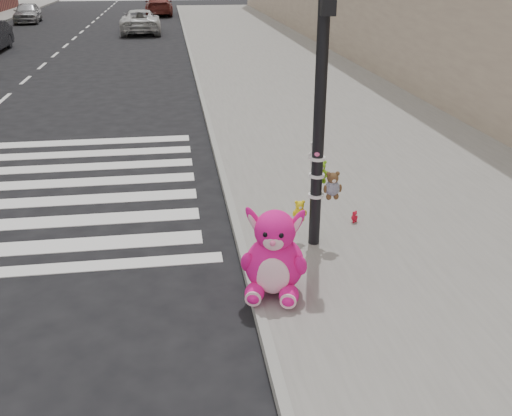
{
  "coord_description": "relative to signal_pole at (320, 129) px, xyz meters",
  "views": [
    {
      "loc": [
        0.68,
        -5.45,
        3.94
      ],
      "look_at": [
        1.74,
        1.79,
        0.75
      ],
      "focal_mm": 40.0,
      "sensor_mm": 36.0,
      "label": 1
    }
  ],
  "objects": [
    {
      "name": "pink_bunny",
      "position": [
        -0.83,
        -1.24,
        -1.24
      ],
      "size": [
        0.89,
        0.98,
        1.15
      ],
      "rotation": [
        0.0,
        0.0,
        -0.27
      ],
      "color": "#F01487",
      "rests_on": "sidewalk_near"
    },
    {
      "name": "curb_edge",
      "position": [
        -1.07,
        8.19,
        -1.78
      ],
      "size": [
        0.12,
        80.0,
        0.15
      ],
      "primitive_type": "cube",
      "color": "gray",
      "rests_on": "ground"
    },
    {
      "name": "car_white_near",
      "position": [
        -3.56,
        27.96,
        -1.18
      ],
      "size": [
        2.35,
        4.86,
        1.34
      ],
      "primitive_type": "imported",
      "rotation": [
        0.0,
        0.0,
        3.17
      ],
      "color": "silver",
      "rests_on": "ground"
    },
    {
      "name": "sidewalk_near",
      "position": [
        2.38,
        8.19,
        -1.78
      ],
      "size": [
        7.0,
        80.0,
        0.14
      ],
      "primitive_type": "cube",
      "color": "slate",
      "rests_on": "ground"
    },
    {
      "name": "car_silver_deep",
      "position": [
        -11.4,
        35.29,
        -1.18
      ],
      "size": [
        1.88,
        4.03,
        1.34
      ],
      "primitive_type": "imported",
      "rotation": [
        0.0,
        0.0,
        0.08
      ],
      "color": "#9E9FA3",
      "rests_on": "ground"
    },
    {
      "name": "signal_pole",
      "position": [
        0.0,
        0.0,
        0.0
      ],
      "size": [
        0.67,
        0.48,
        4.0
      ],
      "color": "black",
      "rests_on": "sidewalk_near"
    },
    {
      "name": "ground",
      "position": [
        -2.62,
        -1.81,
        -1.85
      ],
      "size": [
        120.0,
        120.0,
        0.0
      ],
      "primitive_type": "plane",
      "color": "black",
      "rests_on": "ground"
    },
    {
      "name": "car_maroon_near",
      "position": [
        -2.62,
        39.72,
        -1.12
      ],
      "size": [
        2.11,
        5.06,
        1.46
      ],
      "primitive_type": "imported",
      "rotation": [
        0.0,
        0.0,
        3.15
      ],
      "color": "#5D1F1A",
      "rests_on": "ground"
    },
    {
      "name": "red_teddy",
      "position": [
        0.78,
        0.59,
        -1.61
      ],
      "size": [
        0.16,
        0.14,
        0.19
      ],
      "primitive_type": null,
      "rotation": [
        0.0,
        0.0,
        0.53
      ],
      "color": "red",
      "rests_on": "sidewalk_near"
    }
  ]
}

